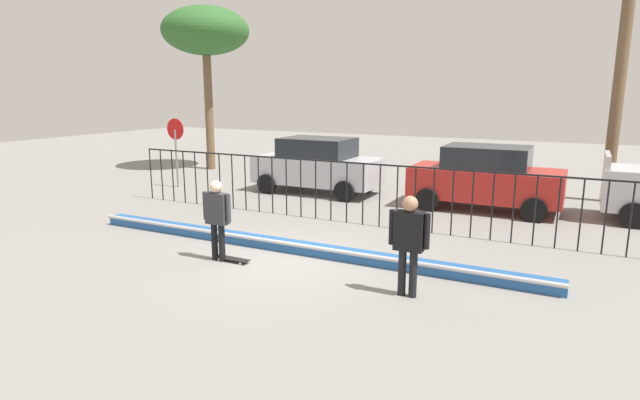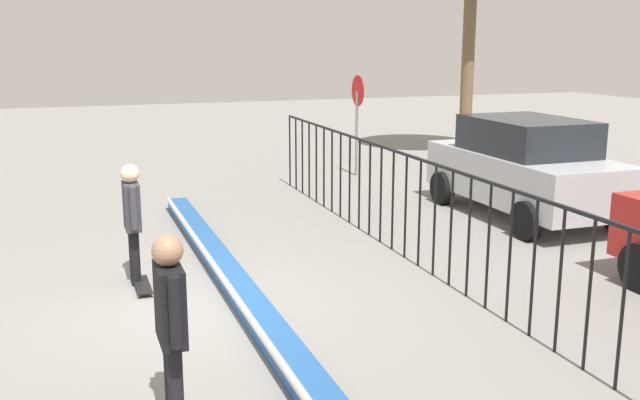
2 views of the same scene
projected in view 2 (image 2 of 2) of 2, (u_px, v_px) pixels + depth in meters
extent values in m
plane|color=gray|center=(193.00, 304.00, 9.36)|extent=(60.00, 60.00, 0.00)
cube|color=#235699|center=(240.00, 290.00, 9.54)|extent=(11.00, 0.36, 0.22)
cylinder|color=#B2B2B7|center=(227.00, 284.00, 9.46)|extent=(11.00, 0.09, 0.09)
cylinder|color=black|center=(290.00, 151.00, 16.76)|extent=(0.04, 0.04, 1.65)
cylinder|color=black|center=(296.00, 154.00, 16.33)|extent=(0.04, 0.04, 1.65)
cylinder|color=black|center=(302.00, 157.00, 15.90)|extent=(0.04, 0.04, 1.65)
cylinder|color=black|center=(309.00, 160.00, 15.47)|extent=(0.04, 0.04, 1.65)
cylinder|color=black|center=(316.00, 163.00, 15.04)|extent=(0.04, 0.04, 1.65)
cylinder|color=black|center=(324.00, 167.00, 14.61)|extent=(0.04, 0.04, 1.65)
cylinder|color=black|center=(332.00, 171.00, 14.18)|extent=(0.04, 0.04, 1.65)
cylinder|color=black|center=(341.00, 175.00, 13.75)|extent=(0.04, 0.04, 1.65)
cylinder|color=black|center=(350.00, 179.00, 13.32)|extent=(0.04, 0.04, 1.65)
cylinder|color=black|center=(359.00, 184.00, 12.90)|extent=(0.04, 0.04, 1.65)
cylinder|color=black|center=(370.00, 189.00, 12.47)|extent=(0.04, 0.04, 1.65)
cylinder|color=black|center=(381.00, 194.00, 12.04)|extent=(0.04, 0.04, 1.65)
cylinder|color=black|center=(393.00, 200.00, 11.61)|extent=(0.04, 0.04, 1.65)
cylinder|color=black|center=(406.00, 206.00, 11.18)|extent=(0.04, 0.04, 1.65)
cylinder|color=black|center=(420.00, 213.00, 10.75)|extent=(0.04, 0.04, 1.65)
cylinder|color=black|center=(435.00, 220.00, 10.32)|extent=(0.04, 0.04, 1.65)
cylinder|color=black|center=(451.00, 228.00, 9.89)|extent=(0.04, 0.04, 1.65)
cylinder|color=black|center=(469.00, 237.00, 9.46)|extent=(0.04, 0.04, 1.65)
cylinder|color=black|center=(488.00, 246.00, 9.03)|extent=(0.04, 0.04, 1.65)
cylinder|color=black|center=(510.00, 256.00, 8.60)|extent=(0.04, 0.04, 1.65)
cylinder|color=black|center=(533.00, 268.00, 8.17)|extent=(0.04, 0.04, 1.65)
cylinder|color=black|center=(560.00, 280.00, 7.75)|extent=(0.04, 0.04, 1.65)
cylinder|color=black|center=(589.00, 295.00, 7.32)|extent=(0.04, 0.04, 1.65)
cylinder|color=black|center=(622.00, 310.00, 6.89)|extent=(0.04, 0.04, 1.65)
cube|color=black|center=(437.00, 165.00, 10.14)|extent=(14.00, 0.04, 0.04)
cylinder|color=black|center=(134.00, 254.00, 10.15)|extent=(0.13, 0.13, 0.79)
cylinder|color=black|center=(135.00, 258.00, 9.98)|extent=(0.13, 0.13, 0.79)
cube|color=#333338|center=(132.00, 206.00, 9.91)|extent=(0.48, 0.21, 0.65)
sphere|color=beige|center=(130.00, 174.00, 9.81)|extent=(0.26, 0.26, 0.26)
cylinder|color=#333338|center=(130.00, 199.00, 10.17)|extent=(0.10, 0.10, 0.58)
cylinder|color=#333338|center=(134.00, 208.00, 9.63)|extent=(0.10, 0.10, 0.58)
cube|color=black|center=(142.00, 285.00, 9.89)|extent=(0.80, 0.20, 0.02)
cylinder|color=silver|center=(150.00, 293.00, 9.68)|extent=(0.05, 0.03, 0.05)
cylinder|color=silver|center=(139.00, 294.00, 9.63)|extent=(0.05, 0.03, 0.05)
cylinder|color=silver|center=(146.00, 281.00, 10.17)|extent=(0.05, 0.03, 0.05)
cylinder|color=silver|center=(135.00, 282.00, 10.12)|extent=(0.05, 0.03, 0.05)
cylinder|color=black|center=(172.00, 380.00, 6.37)|extent=(0.14, 0.14, 0.82)
cylinder|color=black|center=(176.00, 390.00, 6.19)|extent=(0.14, 0.14, 0.82)
cube|color=black|center=(170.00, 304.00, 6.12)|extent=(0.50, 0.21, 0.68)
sphere|color=#A87A5B|center=(167.00, 250.00, 6.01)|extent=(0.27, 0.27, 0.27)
cylinder|color=black|center=(165.00, 289.00, 6.39)|extent=(0.11, 0.11, 0.61)
cylinder|color=black|center=(175.00, 313.00, 5.83)|extent=(0.11, 0.11, 0.61)
cube|color=#B7BABF|center=(524.00, 176.00, 13.82)|extent=(4.30, 1.90, 0.90)
cube|color=#1E2328|center=(527.00, 136.00, 13.65)|extent=(2.37, 1.71, 0.66)
cylinder|color=black|center=(617.00, 212.00, 12.88)|extent=(0.68, 0.22, 0.68)
cylinder|color=black|center=(527.00, 221.00, 12.26)|extent=(0.68, 0.22, 0.68)
cylinder|color=black|center=(520.00, 182.00, 15.57)|extent=(0.68, 0.22, 0.68)
cylinder|color=black|center=(442.00, 188.00, 14.95)|extent=(0.68, 0.22, 0.68)
cylinder|color=slate|center=(357.00, 134.00, 17.94)|extent=(0.07, 0.07, 2.10)
cylinder|color=red|center=(358.00, 91.00, 17.72)|extent=(0.76, 0.02, 0.76)
cylinder|color=brown|center=(467.00, 70.00, 20.61)|extent=(0.36, 0.36, 4.96)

